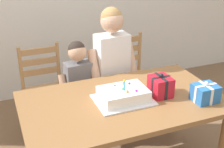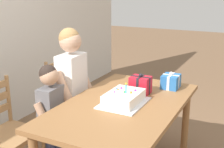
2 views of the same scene
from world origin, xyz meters
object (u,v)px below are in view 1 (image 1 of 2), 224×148
object	(u,v)px
chair_left	(45,91)
chair_right	(129,77)
birthday_cake	(123,95)
gift_box_red_large	(161,86)
dining_table	(123,110)
child_older	(112,61)
child_younger	(79,83)
gift_box_beside_cake	(205,93)

from	to	relation	value
chair_left	chair_right	size ratio (longest dim) A/B	1.00
birthday_cake	gift_box_red_large	size ratio (longest dim) A/B	2.26
dining_table	chair_left	size ratio (longest dim) A/B	1.72
child_older	child_younger	distance (m)	0.38
gift_box_red_large	chair_right	bearing A→B (deg)	80.13
child_older	child_younger	xyz separation A→B (m)	(-0.34, 0.00, -0.17)
dining_table	gift_box_beside_cake	world-z (taller)	gift_box_beside_cake
gift_box_beside_cake	birthday_cake	bearing A→B (deg)	158.27
chair_left	dining_table	bearing A→B (deg)	-62.33
birthday_cake	chair_right	size ratio (longest dim) A/B	0.48
birthday_cake	chair_right	distance (m)	1.07
gift_box_red_large	gift_box_beside_cake	xyz separation A→B (m)	(0.27, -0.21, -0.01)
chair_right	child_older	distance (m)	0.53
gift_box_beside_cake	chair_right	distance (m)	1.19
dining_table	gift_box_red_large	xyz separation A→B (m)	(0.31, -0.03, 0.17)
chair_left	gift_box_red_large	bearing A→B (deg)	-50.07
birthday_cake	child_older	size ratio (longest dim) A/B	0.33
gift_box_red_large	child_younger	size ratio (longest dim) A/B	0.19
birthday_cake	child_younger	distance (m)	0.68
gift_box_red_large	child_older	size ratio (longest dim) A/B	0.15
chair_right	child_younger	xyz separation A→B (m)	(-0.65, -0.27, 0.17)
chair_left	child_older	bearing A→B (deg)	-22.97
gift_box_beside_cake	child_younger	xyz separation A→B (m)	(-0.77, 0.88, -0.17)
dining_table	chair_left	distance (m)	1.03
gift_box_red_large	child_older	bearing A→B (deg)	102.79
gift_box_red_large	child_younger	world-z (taller)	child_younger
birthday_cake	chair_left	world-z (taller)	birthday_cake
chair_right	child_older	bearing A→B (deg)	-139.59
gift_box_red_large	gift_box_beside_cake	distance (m)	0.35
dining_table	child_older	bearing A→B (deg)	75.96
birthday_cake	gift_box_beside_cake	xyz separation A→B (m)	(0.59, -0.23, 0.02)
birthday_cake	child_younger	xyz separation A→B (m)	(-0.18, 0.64, -0.15)
chair_left	child_younger	xyz separation A→B (m)	(0.29, -0.27, 0.17)
chair_left	gift_box_beside_cake	bearing A→B (deg)	-47.29
child_older	child_younger	size ratio (longest dim) A/B	1.27
gift_box_red_large	gift_box_beside_cake	bearing A→B (deg)	-37.47
birthday_cake	child_older	distance (m)	0.66
gift_box_red_large	birthday_cake	bearing A→B (deg)	175.60
birthday_cake	gift_box_beside_cake	bearing A→B (deg)	-21.73
gift_box_red_large	gift_box_beside_cake	world-z (taller)	gift_box_red_large
child_younger	dining_table	bearing A→B (deg)	-73.78
dining_table	child_older	world-z (taller)	child_older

